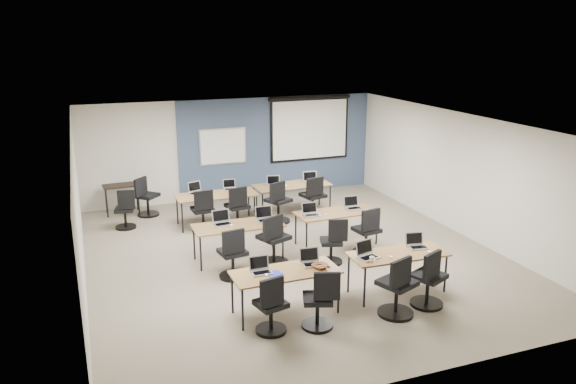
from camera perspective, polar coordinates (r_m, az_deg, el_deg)
name	(u,v)px	position (r m, az deg, el deg)	size (l,w,h in m)	color
floor	(293,255)	(11.53, 0.51, -6.42)	(8.00, 9.00, 0.02)	#6B6354
ceiling	(293,124)	(10.79, 0.54, 6.96)	(8.00, 9.00, 0.02)	white
wall_back	(233,149)	(15.25, -5.59, 4.39)	(8.00, 0.04, 2.70)	beige
wall_front	(422,283)	(7.32, 13.46, -9.01)	(8.00, 0.04, 2.70)	beige
wall_left	(78,214)	(10.40, -20.52, -2.08)	(0.04, 9.00, 2.70)	beige
wall_right	(461,174)	(13.02, 17.18, 1.74)	(0.04, 9.00, 2.70)	beige
blue_accent_panel	(277,146)	(15.59, -1.11, 4.71)	(5.50, 0.04, 2.70)	#3D5977
whiteboard	(223,146)	(15.09, -6.63, 4.62)	(1.28, 0.03, 0.98)	#B4B8BF
projector_screen	(310,125)	(15.77, 2.24, 6.81)	(2.40, 0.10, 1.82)	black
training_table_front_left	(285,274)	(9.01, -0.27, -8.33)	(1.72, 0.72, 0.73)	brown
training_table_front_right	(398,256)	(9.89, 11.12, -6.38)	(1.70, 0.71, 0.73)	#A36036
training_table_mid_left	(238,227)	(11.12, -5.09, -3.56)	(1.77, 0.74, 0.73)	brown
training_table_mid_right	(337,214)	(11.91, 4.96, -2.23)	(1.74, 0.73, 0.73)	brown
training_table_back_left	(216,196)	(13.24, -7.28, -0.41)	(1.88, 0.78, 0.73)	olive
training_table_back_right	(292,186)	(13.97, 0.43, 0.59)	(1.90, 0.79, 0.73)	brown
laptop_0	(261,269)	(8.94, -2.81, -7.77)	(0.32, 0.27, 0.24)	#B4B4B4
mouse_0	(266,275)	(8.85, -2.22, -8.39)	(0.06, 0.09, 0.03)	white
task_chair_0	(271,309)	(8.56, -1.72, -11.84)	(0.48, 0.48, 0.96)	black
laptop_1	(311,260)	(9.24, 2.37, -6.94)	(0.33, 0.28, 0.25)	silver
mouse_1	(328,265)	(9.19, 4.12, -7.45)	(0.06, 0.10, 0.03)	white
task_chair_1	(320,304)	(8.70, 3.26, -11.32)	(0.51, 0.49, 0.98)	black
laptop_2	(367,253)	(9.60, 8.02, -6.18)	(0.36, 0.30, 0.27)	silver
mouse_2	(391,257)	(9.66, 10.40, -6.49)	(0.06, 0.09, 0.03)	white
task_chair_2	(397,291)	(9.18, 11.04, -9.84)	(0.61, 0.58, 1.05)	black
laptop_3	(417,244)	(10.19, 12.93, -5.14)	(0.32, 0.27, 0.25)	#B9B9BB
mouse_3	(429,252)	(10.02, 14.16, -5.88)	(0.06, 0.09, 0.03)	white
task_chair_3	(429,283)	(9.59, 14.09, -8.95)	(0.59, 0.55, 1.02)	black
laptop_4	(222,221)	(11.17, -6.72, -2.91)	(0.36, 0.30, 0.27)	silver
mouse_4	(231,225)	(11.06, -5.79, -3.38)	(0.06, 0.10, 0.03)	white
task_chair_4	(233,257)	(10.38, -5.61, -6.63)	(0.52, 0.52, 1.00)	black
laptop_5	(265,217)	(11.33, -2.34, -2.54)	(0.36, 0.30, 0.27)	#B9B9C6
mouse_5	(278,221)	(11.25, -1.06, -2.96)	(0.06, 0.09, 0.03)	white
task_chair_5	(274,244)	(10.91, -1.47, -5.27)	(0.61, 0.58, 1.05)	black
laptop_6	(311,212)	(11.64, 2.34, -2.05)	(0.33, 0.28, 0.25)	silver
mouse_6	(326,214)	(11.67, 3.86, -2.29)	(0.05, 0.09, 0.03)	white
task_chair_6	(333,245)	(11.01, 4.59, -5.39)	(0.47, 0.46, 0.95)	black
laptop_7	(353,205)	(12.16, 6.59, -1.36)	(0.33, 0.28, 0.25)	silver
mouse_7	(367,210)	(12.03, 8.03, -1.85)	(0.07, 0.10, 0.04)	white
task_chair_7	(367,235)	(11.55, 8.06, -4.31)	(0.53, 0.53, 1.01)	black
laptop_8	(195,190)	(13.40, -9.40, 0.17)	(0.34, 0.29, 0.26)	#B3B3B3
mouse_8	(208,194)	(13.20, -8.09, -0.25)	(0.05, 0.09, 0.03)	white
task_chair_8	(203,214)	(12.85, -8.61, -2.22)	(0.53, 0.53, 1.01)	black
laptop_9	(230,187)	(13.61, -5.91, 0.53)	(0.30, 0.26, 0.23)	#B2B2BB
mouse_9	(243,191)	(13.38, -4.55, 0.09)	(0.06, 0.10, 0.03)	white
task_chair_9	(238,211)	(12.99, -5.14, -1.90)	(0.54, 0.54, 1.02)	black
laptop_10	(274,183)	(13.83, -1.39, 0.88)	(0.32, 0.28, 0.25)	#B1B1BD
mouse_10	(286,185)	(13.84, -0.24, 0.68)	(0.06, 0.10, 0.03)	white
task_chair_10	(278,205)	(13.30, -1.00, -1.35)	(0.61, 0.57, 1.04)	black
laptop_11	(311,180)	(14.15, 2.38, 1.23)	(0.36, 0.31, 0.27)	#B0B0B0
mouse_11	(316,183)	(14.04, 2.91, 0.88)	(0.06, 0.09, 0.03)	white
task_chair_11	(313,200)	(13.67, 2.59, -0.85)	(0.58, 0.58, 1.06)	black
blue_mousepad	(274,274)	(8.90, -1.43, -8.30)	(0.26, 0.22, 0.01)	#1F2E9C
snack_bowl	(320,266)	(9.11, 3.28, -7.50)	(0.29, 0.29, 0.07)	brown
snack_plate	(370,259)	(9.51, 8.30, -6.80)	(0.19, 0.19, 0.01)	white
coffee_cup	(372,259)	(9.42, 8.51, -6.77)	(0.07, 0.07, 0.07)	white
utility_table	(121,189)	(14.49, -16.58, 0.33)	(0.87, 0.48, 0.75)	black
spare_chair_a	(146,200)	(14.22, -14.22, -0.77)	(0.63, 0.53, 1.01)	black
spare_chair_b	(125,212)	(13.43, -16.18, -2.01)	(0.47, 0.47, 0.96)	black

